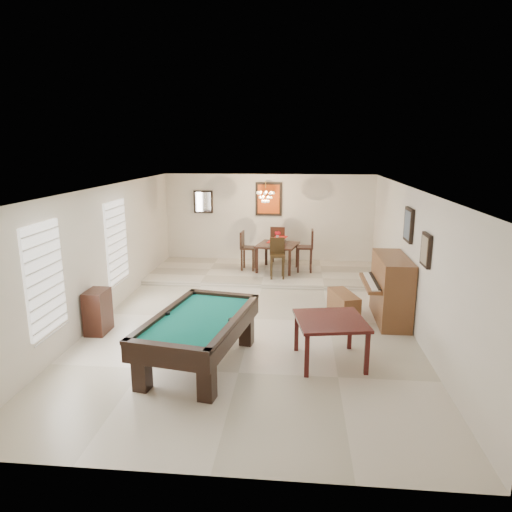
% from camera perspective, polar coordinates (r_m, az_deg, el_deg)
% --- Properties ---
extents(ground_plane, '(6.00, 9.00, 0.02)m').
position_cam_1_polar(ground_plane, '(9.21, -0.35, -7.91)').
color(ground_plane, beige).
extents(wall_back, '(6.00, 0.04, 2.60)m').
position_cam_1_polar(wall_back, '(13.22, 1.59, 4.56)').
color(wall_back, silver).
rests_on(wall_back, ground_plane).
extents(wall_front, '(6.00, 0.04, 2.60)m').
position_cam_1_polar(wall_front, '(4.60, -6.13, -13.04)').
color(wall_front, silver).
rests_on(wall_front, ground_plane).
extents(wall_left, '(0.04, 9.00, 2.60)m').
position_cam_1_polar(wall_left, '(9.59, -18.51, 0.43)').
color(wall_left, silver).
rests_on(wall_left, ground_plane).
extents(wall_right, '(0.04, 9.00, 2.60)m').
position_cam_1_polar(wall_right, '(9.03, 18.93, -0.38)').
color(wall_right, silver).
rests_on(wall_right, ground_plane).
extents(ceiling, '(6.00, 9.00, 0.04)m').
position_cam_1_polar(ceiling, '(8.61, -0.38, 8.49)').
color(ceiling, white).
rests_on(ceiling, wall_back).
extents(dining_step, '(6.00, 2.50, 0.12)m').
position_cam_1_polar(dining_step, '(12.26, 1.16, -2.08)').
color(dining_step, beige).
rests_on(dining_step, ground_plane).
extents(window_left_front, '(0.06, 1.00, 1.70)m').
position_cam_1_polar(window_left_front, '(7.65, -24.91, -2.56)').
color(window_left_front, white).
rests_on(window_left_front, wall_left).
extents(window_left_rear, '(0.06, 1.00, 1.70)m').
position_cam_1_polar(window_left_rear, '(10.09, -17.04, 1.75)').
color(window_left_rear, white).
rests_on(window_left_rear, wall_left).
extents(pool_table, '(1.67, 2.54, 0.78)m').
position_cam_1_polar(pool_table, '(7.30, -7.09, -10.54)').
color(pool_table, black).
rests_on(pool_table, ground_plane).
extents(square_table, '(1.21, 1.21, 0.72)m').
position_cam_1_polar(square_table, '(7.44, 9.22, -10.39)').
color(square_table, '#330E0C').
rests_on(square_table, ground_plane).
extents(upright_piano, '(0.87, 1.54, 1.29)m').
position_cam_1_polar(upright_piano, '(9.30, 15.62, -3.94)').
color(upright_piano, brown).
rests_on(upright_piano, ground_plane).
extents(piano_bench, '(0.61, 0.98, 0.51)m').
position_cam_1_polar(piano_bench, '(9.37, 10.87, -6.04)').
color(piano_bench, brown).
rests_on(piano_bench, ground_plane).
extents(apothecary_chest, '(0.36, 0.54, 0.81)m').
position_cam_1_polar(apothecary_chest, '(8.92, -19.18, -6.57)').
color(apothecary_chest, black).
rests_on(apothecary_chest, ground_plane).
extents(dining_table, '(1.20, 1.20, 0.84)m').
position_cam_1_polar(dining_table, '(12.19, 2.69, 0.13)').
color(dining_table, black).
rests_on(dining_table, dining_step).
extents(flower_vase, '(0.15, 0.15, 0.23)m').
position_cam_1_polar(flower_vase, '(12.07, 2.72, 2.60)').
color(flower_vase, red).
rests_on(flower_vase, dining_table).
extents(dining_chair_south, '(0.41, 0.41, 1.01)m').
position_cam_1_polar(dining_chair_south, '(11.45, 2.68, -0.31)').
color(dining_chair_south, black).
rests_on(dining_chair_south, dining_step).
extents(dining_chair_north, '(0.43, 0.43, 1.08)m').
position_cam_1_polar(dining_chair_north, '(12.85, 2.78, 1.39)').
color(dining_chair_north, black).
rests_on(dining_chair_north, dining_step).
extents(dining_chair_west, '(0.42, 0.42, 1.04)m').
position_cam_1_polar(dining_chair_west, '(12.21, -0.94, 0.66)').
color(dining_chair_west, black).
rests_on(dining_chair_west, dining_step).
extents(dining_chair_east, '(0.42, 0.42, 1.12)m').
position_cam_1_polar(dining_chair_east, '(12.10, 6.11, 0.67)').
color(dining_chair_east, black).
rests_on(dining_chair_east, dining_step).
extents(chandelier, '(0.44, 0.44, 0.60)m').
position_cam_1_polar(chandelier, '(11.82, 1.20, 7.90)').
color(chandelier, '#FFE5B2').
rests_on(chandelier, ceiling).
extents(back_painting, '(0.75, 0.06, 0.95)m').
position_cam_1_polar(back_painting, '(13.10, 1.60, 7.13)').
color(back_painting, '#D84C14').
rests_on(back_painting, wall_back).
extents(back_mirror, '(0.55, 0.06, 0.65)m').
position_cam_1_polar(back_mirror, '(13.37, -6.61, 6.74)').
color(back_mirror, white).
rests_on(back_mirror, wall_back).
extents(right_picture_upper, '(0.06, 0.55, 0.65)m').
position_cam_1_polar(right_picture_upper, '(9.19, 18.55, 3.71)').
color(right_picture_upper, slate).
rests_on(right_picture_upper, wall_right).
extents(right_picture_lower, '(0.06, 0.45, 0.55)m').
position_cam_1_polar(right_picture_lower, '(7.99, 20.49, 0.70)').
color(right_picture_lower, gray).
rests_on(right_picture_lower, wall_right).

